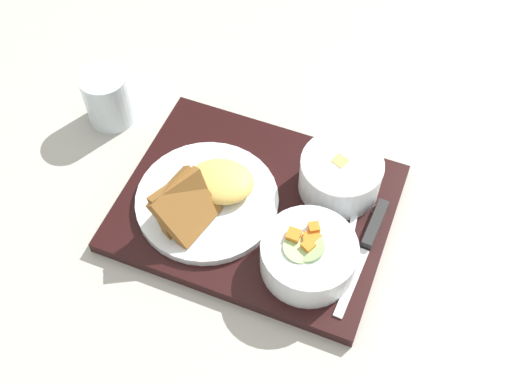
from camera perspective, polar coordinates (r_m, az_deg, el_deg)
The scene contains 8 objects.
ground_plane at distance 0.95m, azimuth -0.00°, elevation -1.70°, with size 4.00×4.00×0.00m, color #ADA89E.
serving_tray at distance 0.94m, azimuth -0.00°, elevation -1.37°, with size 0.42×0.35×0.02m.
bowl_salad at distance 0.86m, azimuth 4.69°, elevation -5.56°, with size 0.13×0.13×0.06m.
bowl_soup at distance 0.93m, azimuth 7.53°, elevation 1.66°, with size 0.12×0.12×0.06m.
plate_main at distance 0.92m, azimuth -4.48°, elevation -0.47°, with size 0.21×0.21×0.08m.
knife at distance 0.91m, azimuth 10.14°, elevation -3.87°, with size 0.05×0.19×0.01m.
spoon at distance 0.90m, azimuth 8.19°, elevation -4.77°, with size 0.03×0.16×0.01m.
glass_water at distance 1.05m, azimuth -13.00°, elevation 7.96°, with size 0.07×0.07×0.09m.
Camera 1 is at (-0.12, 0.50, 0.80)m, focal length 45.00 mm.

